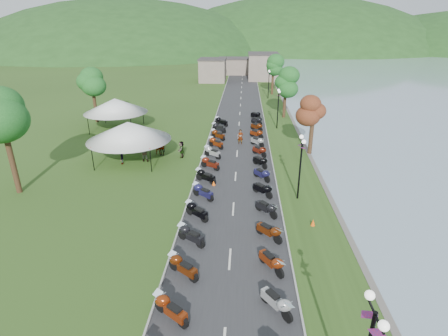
{
  "coord_description": "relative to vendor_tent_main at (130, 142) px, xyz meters",
  "views": [
    {
      "loc": [
        0.64,
        -6.85,
        12.76
      ],
      "look_at": [
        -0.98,
        20.81,
        1.3
      ],
      "focal_mm": 28.0,
      "sensor_mm": 36.0,
      "label": 1
    }
  ],
  "objects": [
    {
      "name": "moto_row_right",
      "position": [
        12.87,
        -2.42,
        -1.45
      ],
      "size": [
        2.6,
        42.2,
        1.1
      ],
      "primitive_type": null,
      "color": "#331411",
      "rests_on": "ground"
    },
    {
      "name": "pedestrian_c",
      "position": [
        -0.68,
        -0.96,
        -2.0
      ],
      "size": [
        0.71,
        1.09,
        1.57
      ],
      "primitive_type": "imported",
      "rotation": [
        0.0,
        0.0,
        5.03
      ],
      "color": "slate",
      "rests_on": "ground"
    },
    {
      "name": "hills_backdrop",
      "position": [
        10.58,
        174.61,
        -2.0
      ],
      "size": [
        360.0,
        120.0,
        76.0
      ],
      "primitive_type": null,
      "color": "#285621",
      "rests_on": "ground"
    },
    {
      "name": "vendor_tent_main",
      "position": [
        0.0,
        0.0,
        0.0
      ],
      "size": [
        5.47,
        5.47,
        4.0
      ],
      "primitive_type": null,
      "color": "white",
      "rests_on": "ground"
    },
    {
      "name": "pedestrian_b",
      "position": [
        1.39,
        -0.08,
        -2.0
      ],
      "size": [
        0.94,
        0.55,
        1.87
      ],
      "primitive_type": "imported",
      "rotation": [
        0.0,
        0.0,
        3.09
      ],
      "color": "slate",
      "rests_on": "ground"
    },
    {
      "name": "tree_lakeside",
      "position": [
        18.26,
        3.12,
        1.55
      ],
      "size": [
        2.56,
        2.56,
        7.1
      ],
      "primitive_type": null,
      "color": "#267227",
      "rests_on": "ground"
    },
    {
      "name": "moto_row_left",
      "position": [
        8.13,
        -6.33,
        -1.45
      ],
      "size": [
        2.6,
        42.0,
        1.1
      ],
      "primitive_type": null,
      "color": "#331411",
      "rests_on": "ground"
    },
    {
      "name": "vendor_tent_side",
      "position": [
        -5.24,
        11.18,
        0.0
      ],
      "size": [
        5.37,
        5.37,
        4.0
      ],
      "primitive_type": null,
      "color": "white",
      "rests_on": "ground"
    },
    {
      "name": "pedestrian_a",
      "position": [
        2.26,
        2.06,
        -2.0
      ],
      "size": [
        0.86,
        0.82,
        1.91
      ],
      "primitive_type": "imported",
      "rotation": [
        0.0,
        0.0,
        0.63
      ],
      "color": "slate",
      "rests_on": "ground"
    },
    {
      "name": "far_building",
      "position": [
        8.58,
        59.61,
        0.5
      ],
      "size": [
        18.0,
        16.0,
        5.0
      ],
      "primitive_type": "cube",
      "color": "gray",
      "rests_on": "ground"
    },
    {
      "name": "tree_park_left",
      "position": [
        -7.02,
        -7.57,
        3.37
      ],
      "size": [
        3.87,
        3.87,
        10.74
      ],
      "primitive_type": null,
      "color": "#267227",
      "rests_on": "ground"
    },
    {
      "name": "road",
      "position": [
        10.58,
        14.61,
        -1.99
      ],
      "size": [
        7.0,
        120.0,
        0.02
      ],
      "primitive_type": "cube",
      "color": "#313133",
      "rests_on": "ground"
    }
  ]
}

